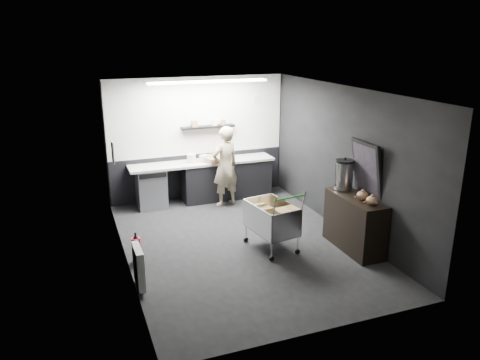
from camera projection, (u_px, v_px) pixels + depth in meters
name	position (u px, v px, depth m)	size (l,w,h in m)	color
floor	(242.00, 243.00, 8.33)	(5.50, 5.50, 0.00)	black
ceiling	(242.00, 91.00, 7.52)	(5.50, 5.50, 0.00)	silver
wall_back	(198.00, 138.00, 10.38)	(5.50, 5.50, 0.00)	black
wall_front	(325.00, 233.00, 5.47)	(5.50, 5.50, 0.00)	black
wall_left	(121.00, 184.00, 7.26)	(5.50, 5.50, 0.00)	black
wall_right	(343.00, 160.00, 8.59)	(5.50, 5.50, 0.00)	black
kitchen_wall_panel	(198.00, 116.00, 10.21)	(3.95, 0.02, 1.70)	silver
dado_panel	(199.00, 175.00, 10.62)	(3.95, 0.02, 1.00)	black
floating_shelf	(208.00, 127.00, 10.25)	(1.20, 0.22, 0.04)	black
wall_clock	(257.00, 99.00, 10.58)	(0.20, 0.20, 0.03)	silver
poster	(113.00, 152.00, 8.36)	(0.02, 0.30, 0.40)	white
poster_red_band	(113.00, 148.00, 8.34)	(0.01, 0.22, 0.10)	red
radiator	(139.00, 267.00, 6.77)	(0.10, 0.50, 0.60)	silver
ceiling_strip	(208.00, 82.00, 9.18)	(2.40, 0.20, 0.04)	white
prep_counter	(209.00, 180.00, 10.40)	(3.20, 0.61, 0.90)	black
person	(225.00, 166.00, 9.95)	(0.63, 0.42, 1.74)	beige
shopping_cart	(271.00, 220.00, 8.00)	(0.74, 1.09, 1.11)	silver
sideboard	(355.00, 216.00, 8.00)	(0.54, 1.26, 1.89)	black
fire_extinguisher	(136.00, 248.00, 7.60)	(0.15, 0.15, 0.49)	red
cardboard_box	(216.00, 158.00, 10.26)	(0.57, 0.44, 0.11)	#866447
pink_tub	(191.00, 158.00, 10.11)	(0.19, 0.19, 0.19)	silver
white_container	(204.00, 159.00, 10.16)	(0.17, 0.13, 0.15)	silver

